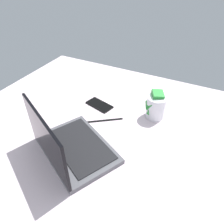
{
  "coord_description": "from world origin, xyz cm",
  "views": [
    {
      "loc": [
        -14.63,
        51.95,
        82.95
      ],
      "look_at": [
        19.93,
        -16.61,
        24.0
      ],
      "focal_mm": 34.1,
      "sensor_mm": 36.0,
      "label": 1
    }
  ],
  "objects": [
    {
      "name": "bed_mattress",
      "position": [
        0.0,
        0.0,
        9.0
      ],
      "size": [
        180.0,
        140.0,
        18.0
      ],
      "primitive_type": "cube",
      "color": "silver",
      "rests_on": "ground"
    },
    {
      "name": "charger_cable",
      "position": [
        23.29,
        -15.95,
        18.3
      ],
      "size": [
        14.18,
        10.37,
        0.6
      ],
      "primitive_type": "cube",
      "rotation": [
        0.0,
        0.0,
        0.62
      ],
      "color": "black",
      "rests_on": "bed_mattress"
    },
    {
      "name": "cell_phone",
      "position": [
        31.83,
        -25.62,
        18.4
      ],
      "size": [
        15.28,
        10.18,
        0.8
      ],
      "primitive_type": "cube",
      "rotation": [
        0.0,
        0.0,
        1.31
      ],
      "color": "black",
      "rests_on": "bed_mattress"
    },
    {
      "name": "snack_cup",
      "position": [
        3.56,
        -29.79,
        24.14
      ],
      "size": [
        9.74,
        9.63,
        13.65
      ],
      "color": "silver",
      "rests_on": "bed_mattress"
    },
    {
      "name": "laptop",
      "position": [
        25.99,
        8.33,
        22.41
      ],
      "size": [
        39.89,
        35.65,
        23.0
      ],
      "rotation": [
        0.0,
        0.0,
        -0.48
      ],
      "color": "#4C4C51",
      "rests_on": "bed_mattress"
    }
  ]
}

